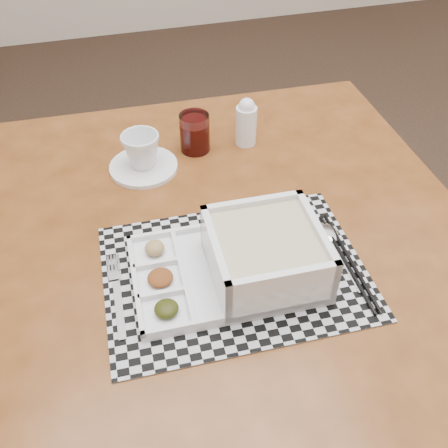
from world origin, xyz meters
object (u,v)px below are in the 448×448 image
(dining_table, at_px, (215,260))
(serving_tray, at_px, (255,259))
(juice_glass, at_px, (195,134))
(creamer_bottle, at_px, (246,122))
(cup, at_px, (141,150))

(dining_table, height_order, serving_tray, serving_tray)
(juice_glass, bearing_deg, creamer_bottle, -3.16)
(cup, relative_size, creamer_bottle, 0.71)
(dining_table, relative_size, serving_tray, 3.19)
(juice_glass, distance_m, creamer_bottle, 0.12)
(serving_tray, xyz_separation_m, creamer_bottle, (0.11, 0.40, 0.01))
(serving_tray, relative_size, creamer_bottle, 2.84)
(juice_glass, bearing_deg, serving_tray, -88.73)
(juice_glass, relative_size, creamer_bottle, 0.77)
(cup, bearing_deg, dining_table, -50.73)
(dining_table, distance_m, serving_tray, 0.18)
(serving_tray, relative_size, cup, 3.97)
(cup, xyz_separation_m, creamer_bottle, (0.25, 0.04, 0.01))
(serving_tray, distance_m, juice_glass, 0.40)
(serving_tray, relative_size, juice_glass, 3.69)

